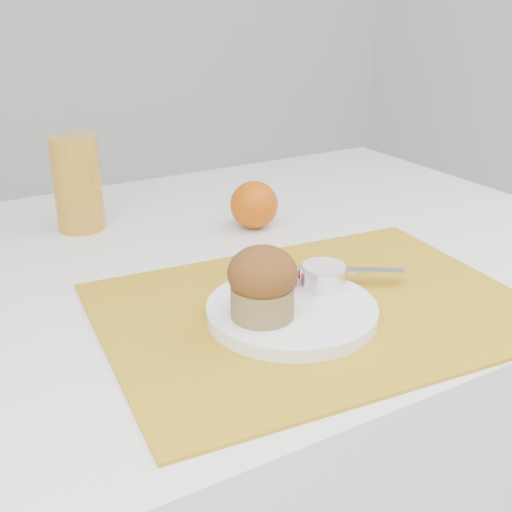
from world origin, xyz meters
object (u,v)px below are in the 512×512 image
orange (254,205)px  juice_glass (77,184)px  table (214,468)px  plate (292,311)px  muffin (262,283)px

orange → juice_glass: size_ratio=0.51×
table → plate: bearing=-89.6°
juice_glass → muffin: juice_glass is taller
table → orange: orange is taller
plate → orange: orange is taller
table → plate: (0.00, -0.21, 0.39)m
table → juice_glass: bearing=120.8°
plate → orange: (0.11, 0.28, 0.02)m
orange → muffin: muffin is taller
table → muffin: size_ratio=14.44×
plate → orange: bearing=68.0°
muffin → table: bearing=79.6°
orange → muffin: (-0.16, -0.29, 0.02)m
table → muffin: bearing=-100.4°
table → orange: bearing=30.1°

